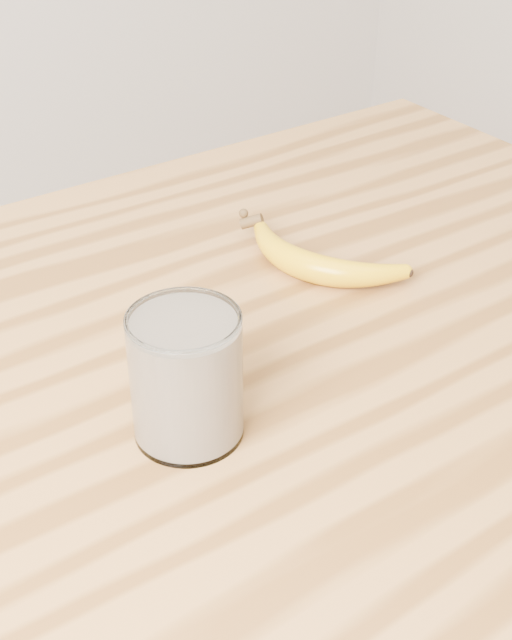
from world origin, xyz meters
TOP-DOWN VIEW (x-y plane):
  - table at (0.00, 0.00)m, footprint 1.20×0.80m
  - smoothie_glass at (-0.08, -0.08)m, footprint 0.09×0.09m
  - banana at (0.15, 0.05)m, footprint 0.19×0.28m

SIDE VIEW (x-z plane):
  - table at x=0.00m, z-range 0.32..1.22m
  - banana at x=0.15m, z-range 0.90..0.93m
  - smoothie_glass at x=-0.08m, z-range 0.90..1.01m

